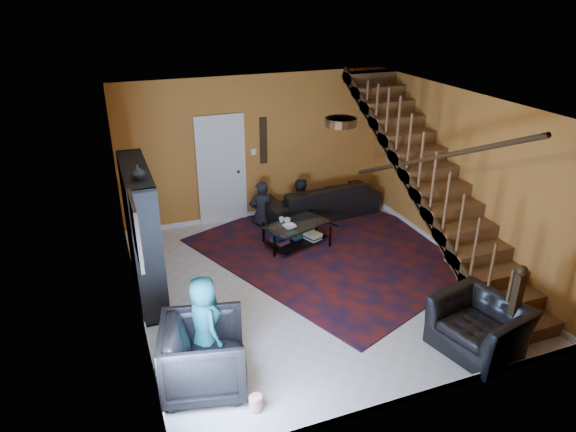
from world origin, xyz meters
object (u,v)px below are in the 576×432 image
at_px(sofa, 320,200).
at_px(bookshelf, 143,235).
at_px(armchair_right, 479,326).
at_px(coffee_table, 297,233).
at_px(armchair_left, 204,356).

bearing_deg(sofa, bookshelf, 20.77).
height_order(armchair_right, coffee_table, armchair_right).
height_order(bookshelf, coffee_table, bookshelf).
height_order(bookshelf, armchair_left, bookshelf).
distance_m(bookshelf, armchair_right, 4.75).
distance_m(bookshelf, coffee_table, 2.82).
xyz_separation_m(bookshelf, armchair_left, (0.35, -2.28, -0.53)).
xyz_separation_m(sofa, coffee_table, (-0.93, -1.07, -0.10)).
relative_size(armchair_left, armchair_right, 0.91).
relative_size(bookshelf, armchair_right, 1.91).
xyz_separation_m(armchair_right, coffee_table, (-1.10, 3.48, -0.10)).
distance_m(sofa, armchair_right, 4.55).
distance_m(sofa, coffee_table, 1.41).
bearing_deg(bookshelf, sofa, 25.41).
relative_size(bookshelf, sofa, 0.86).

